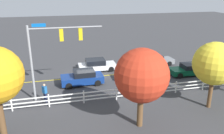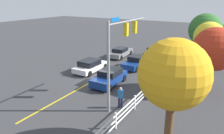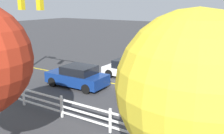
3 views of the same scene
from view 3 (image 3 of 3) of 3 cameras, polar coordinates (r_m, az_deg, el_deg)
The scene contains 9 objects.
ground_plane at distance 18.41m, azimuth -1.88°, elevation -3.34°, with size 120.00×120.00×0.00m, color #38383A.
lane_center_stripe at distance 16.60m, azimuth 9.66°, elevation -5.53°, with size 28.00×0.16×0.01m, color gold.
signal_assembly at distance 16.92m, azimuth -21.53°, elevation 10.31°, with size 6.15×0.38×6.71m.
car_0 at distance 19.23m, azimuth 4.41°, elevation -0.52°, with size 4.43×2.08×1.38m.
car_1 at distance 14.34m, azimuth 11.05°, elevation -6.03°, with size 4.34×1.91×1.40m.
car_4 at distance 17.34m, azimuth -7.86°, elevation -2.11°, with size 4.28×2.08×1.47m.
pedestrian at distance 17.92m, azimuth -23.42°, elevation -1.95°, with size 0.45×0.48×1.69m.
white_rail_fence at distance 12.01m, azimuth -6.28°, elevation -10.26°, with size 26.10×0.10×1.15m.
tree_2 at distance 5.74m, azimuth 17.98°, elevation -4.58°, with size 3.42×3.42×5.52m.
Camera 3 is at (-9.91, 14.47, 5.58)m, focal length 40.23 mm.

